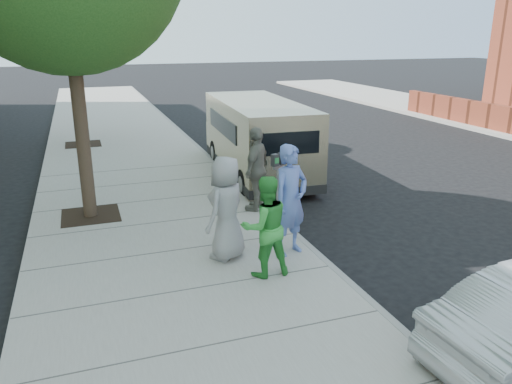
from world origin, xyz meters
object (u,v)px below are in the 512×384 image
tree_far (69,1)px  parking_meter (278,174)px  van (257,137)px  person_green_shirt (265,227)px  person_officer (291,200)px  person_gray_shirt (226,208)px  person_striped_polo (257,169)px

tree_far → parking_meter: bearing=-69.8°
van → person_green_shirt: bearing=-104.9°
person_officer → person_gray_shirt: size_ratio=1.09×
person_officer → person_gray_shirt: person_officer is taller
tree_far → parking_meter: (3.50, -9.53, -3.64)m
person_green_shirt → person_gray_shirt: size_ratio=0.92×
parking_meter → person_gray_shirt: bearing=-162.9°
person_gray_shirt → van: bearing=-155.5°
person_officer → person_striped_polo: 2.36m
parking_meter → person_gray_shirt: (-1.37, -1.05, -0.19)m
person_officer → van: bearing=55.5°
tree_far → person_gray_shirt: size_ratio=3.60×
person_gray_shirt → person_striped_polo: person_striped_polo is taller
van → person_officer: 5.61m
tree_far → van: 7.95m
person_officer → person_green_shirt: size_ratio=1.19×
person_officer → person_gray_shirt: bearing=149.6°
person_gray_shirt → tree_far: bearing=-119.4°
van → person_gray_shirt: (-2.42, -5.27, -0.07)m
van → person_green_shirt: van is taller
tree_far → person_gray_shirt: (2.14, -10.58, -3.83)m
person_green_shirt → person_gray_shirt: 0.92m
person_green_shirt → parking_meter: bearing=-119.3°
person_officer → person_green_shirt: person_officer is taller
parking_meter → person_green_shirt: size_ratio=0.92×
person_striped_polo → parking_meter: bearing=43.5°
person_striped_polo → van: bearing=-158.7°
van → person_gray_shirt: 5.80m
parking_meter → person_gray_shirt: person_gray_shirt is taller
person_gray_shirt → person_striped_polo: 2.54m
person_green_shirt → person_gray_shirt: bearing=-66.5°
parking_meter → person_striped_polo: size_ratio=0.82×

